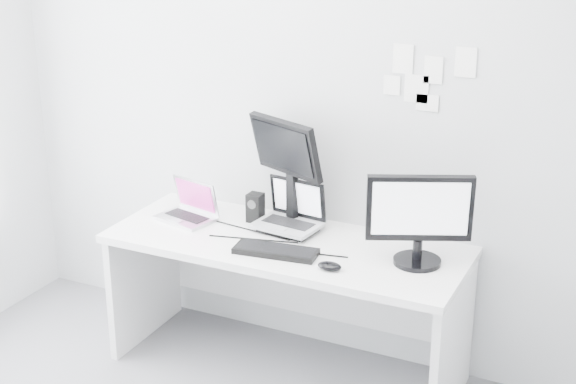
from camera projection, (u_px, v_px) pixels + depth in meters
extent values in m
plane|color=silver|center=(316.00, 104.00, 4.30)|extent=(3.60, 0.00, 3.60)
cube|color=white|center=(286.00, 307.00, 4.34)|extent=(1.80, 0.70, 0.73)
cube|color=#B6B6BA|center=(185.00, 201.00, 4.44)|extent=(0.34, 0.28, 0.22)
cube|color=black|center=(255.00, 208.00, 4.44)|extent=(0.09, 0.09, 0.15)
cube|color=#A8AAAF|center=(287.00, 207.00, 4.28)|extent=(0.35, 0.28, 0.27)
cube|color=black|center=(288.00, 172.00, 4.30)|extent=(0.47, 0.31, 0.60)
cube|color=black|center=(419.00, 219.00, 3.89)|extent=(0.54, 0.40, 0.45)
cube|color=black|center=(276.00, 251.00, 4.07)|extent=(0.42, 0.19, 0.03)
ellipsoid|color=black|center=(330.00, 266.00, 3.90)|extent=(0.12, 0.08, 0.04)
cube|color=white|center=(403.00, 59.00, 4.02)|extent=(0.10, 0.00, 0.14)
cube|color=white|center=(433.00, 70.00, 3.97)|extent=(0.09, 0.00, 0.13)
cube|color=white|center=(466.00, 62.00, 3.89)|extent=(0.10, 0.00, 0.14)
cube|color=white|center=(427.00, 103.00, 4.04)|extent=(0.11, 0.00, 0.08)
cube|color=white|center=(416.00, 89.00, 4.04)|extent=(0.12, 0.00, 0.13)
cube|color=white|center=(392.00, 85.00, 4.09)|extent=(0.08, 0.00, 0.09)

